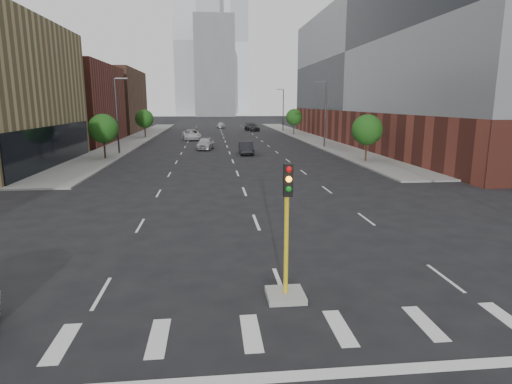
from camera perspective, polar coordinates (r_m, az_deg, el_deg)
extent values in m
cube|color=gray|center=(78.90, -15.36, 6.97)|extent=(5.00, 92.00, 0.15)
cube|color=gray|center=(79.76, 6.60, 7.36)|extent=(5.00, 92.00, 0.15)
cube|color=brown|center=(74.06, -26.37, 10.48)|extent=(20.00, 22.00, 12.00)
cube|color=brown|center=(98.90, -21.19, 11.23)|extent=(20.00, 24.00, 13.00)
cube|color=brown|center=(71.22, 20.74, 8.11)|extent=(24.00, 70.00, 5.00)
cube|color=slate|center=(71.50, 21.41, 16.92)|extent=(24.00, 70.00, 17.00)
cube|color=#B2B7BC|center=(225.55, -7.82, 19.06)|extent=(22.00, 22.00, 70.00)
cube|color=#B2B7BC|center=(266.07, -3.49, 19.11)|extent=(20.00, 20.00, 80.00)
cube|color=slate|center=(204.26, -5.55, 16.22)|extent=(18.00, 18.00, 44.00)
cube|color=#999993|center=(14.20, 3.94, -13.56)|extent=(1.20, 1.20, 0.20)
cylinder|color=gold|center=(13.56, 4.04, -7.05)|extent=(0.14, 0.14, 3.20)
cube|color=black|center=(12.86, 4.32, 1.57)|extent=(0.28, 0.18, 1.00)
sphere|color=red|center=(12.71, 4.42, 3.05)|extent=(0.18, 0.18, 0.18)
sphere|color=orange|center=(12.76, 4.40, 1.71)|extent=(0.18, 0.18, 0.18)
sphere|color=#0C7F19|center=(12.81, 4.38, 0.39)|extent=(0.18, 0.18, 0.18)
cylinder|color=#2D2D30|center=(60.74, 9.22, 10.09)|extent=(0.20, 0.20, 9.00)
cube|color=#2D2D30|center=(60.58, 8.61, 14.37)|extent=(1.40, 0.22, 0.15)
cylinder|color=#2D2D30|center=(94.97, 3.64, 10.79)|extent=(0.20, 0.20, 9.00)
cube|color=#2D2D30|center=(94.86, 3.19, 13.51)|extent=(1.40, 0.22, 0.15)
cylinder|color=#2D2D30|center=(54.82, -18.05, 9.50)|extent=(0.20, 0.20, 9.00)
cube|color=#2D2D30|center=(54.71, -17.52, 14.25)|extent=(1.40, 0.22, 0.15)
cylinder|color=#382619|center=(50.29, -19.52, 5.27)|extent=(0.20, 0.20, 1.75)
sphere|color=#194512|center=(50.10, -19.71, 7.96)|extent=(3.20, 3.20, 3.20)
cylinder|color=#382619|center=(79.67, -14.57, 7.74)|extent=(0.20, 0.20, 1.75)
sphere|color=#194512|center=(79.55, -14.66, 9.45)|extent=(3.20, 3.20, 3.20)
cylinder|color=#382619|center=(46.85, 14.44, 5.14)|extent=(0.20, 0.20, 1.75)
sphere|color=#194512|center=(46.65, 14.59, 8.03)|extent=(3.20, 3.20, 3.20)
cylinder|color=#382619|center=(85.36, 5.07, 8.32)|extent=(0.20, 0.20, 1.75)
sphere|color=#194512|center=(85.25, 5.10, 9.91)|extent=(3.20, 3.20, 3.20)
imported|color=#AAABAF|center=(58.19, -6.77, 6.45)|extent=(2.62, 5.02, 1.63)
imported|color=black|center=(52.34, -1.32, 5.89)|extent=(1.66, 4.68, 1.54)
imported|color=#BEBEBE|center=(73.61, -8.59, 7.55)|extent=(3.61, 6.48, 1.71)
imported|color=black|center=(96.28, -0.56, 8.65)|extent=(3.35, 6.17, 1.70)
imported|color=#B1B1B6|center=(107.78, -4.72, 8.89)|extent=(2.07, 4.39, 1.45)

